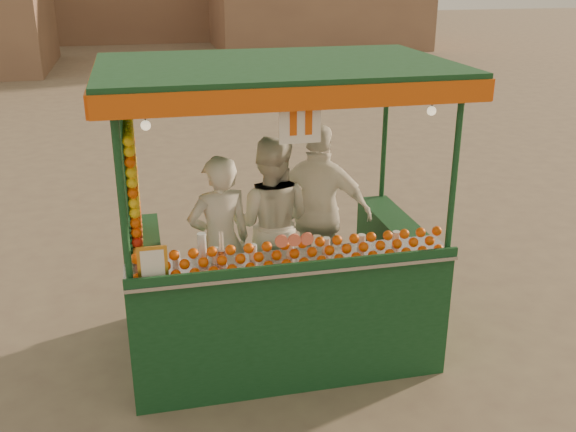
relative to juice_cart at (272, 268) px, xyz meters
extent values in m
plane|color=brown|center=(-0.06, 0.16, -0.90)|extent=(90.00, 90.00, 0.00)
cube|color=#103B1A|center=(0.08, 0.14, -0.74)|extent=(2.81, 1.73, 0.32)
cylinder|color=black|center=(-0.89, 0.14, -0.71)|extent=(0.39, 0.11, 0.39)
cylinder|color=black|center=(1.05, 0.14, -0.71)|extent=(0.39, 0.11, 0.39)
cube|color=#103B1A|center=(0.08, -0.56, -0.15)|extent=(2.81, 0.32, 0.86)
cube|color=#103B1A|center=(-1.16, 0.25, -0.15)|extent=(0.32, 1.40, 0.86)
cube|color=#103B1A|center=(1.32, 0.25, -0.15)|extent=(0.32, 1.40, 0.86)
cube|color=#B2B2B7|center=(0.08, -0.53, 0.30)|extent=(2.81, 0.50, 0.03)
cylinder|color=#103B1A|center=(-1.27, -0.67, 1.04)|extent=(0.05, 0.05, 1.51)
cylinder|color=#103B1A|center=(1.43, -0.67, 1.04)|extent=(0.05, 0.05, 1.51)
cylinder|color=#103B1A|center=(-1.27, 0.95, 1.04)|extent=(0.05, 0.05, 1.51)
cylinder|color=#103B1A|center=(1.43, 0.95, 1.04)|extent=(0.05, 0.05, 1.51)
cube|color=#103B1A|center=(0.08, 0.14, 1.84)|extent=(3.03, 1.94, 0.09)
cube|color=#CF4E0B|center=(0.08, -0.83, 1.75)|extent=(3.03, 0.04, 0.17)
cube|color=#CF4E0B|center=(0.08, 1.11, 1.75)|extent=(3.03, 0.04, 0.17)
cube|color=#CF4E0B|center=(-1.43, 0.14, 1.75)|extent=(0.04, 1.94, 0.17)
cube|color=#CF4E0B|center=(1.59, 0.14, 1.75)|extent=(0.04, 1.94, 0.17)
cylinder|color=#EE6348|center=(0.06, -0.67, 0.57)|extent=(0.11, 0.03, 0.11)
cube|color=orange|center=(-1.09, -0.67, 0.47)|extent=(0.24, 0.02, 0.30)
cube|color=white|center=(0.08, -0.75, 1.56)|extent=(0.32, 0.02, 0.32)
sphere|color=#FFE5B2|center=(-1.06, -0.59, 1.56)|extent=(0.08, 0.08, 0.08)
sphere|color=#FFE5B2|center=(1.21, -0.59, 1.56)|extent=(0.08, 0.08, 0.08)
imported|color=silver|center=(-0.46, 0.12, 0.26)|extent=(0.68, 0.52, 1.67)
imported|color=white|center=(0.08, 0.42, 0.29)|extent=(1.02, 0.91, 1.74)
imported|color=white|center=(0.60, 0.51, 0.32)|extent=(1.14, 0.85, 1.80)
camera|label=1|loc=(-1.09, -5.45, 2.68)|focal=40.86mm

